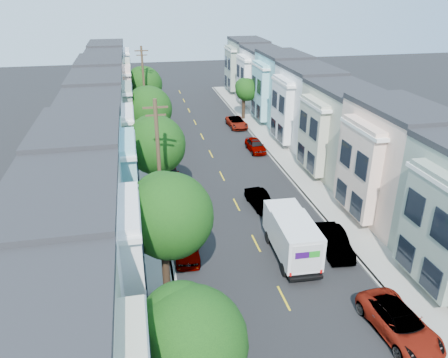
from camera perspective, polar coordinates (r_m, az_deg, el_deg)
The scene contains 26 objects.
ground at distance 31.11m, azimuth 4.19°, elevation -8.39°, with size 160.00×160.00×0.00m, color black.
road_slab at distance 44.12m, azimuth -1.03°, elevation 1.92°, with size 12.00×70.00×0.02m, color black.
curb_left at distance 43.48m, azimuth -8.89°, elevation 1.36°, with size 0.30×70.00×0.15m, color gray.
curb_right at distance 45.52m, azimuth 6.48°, elevation 2.57°, with size 0.30×70.00×0.15m, color gray.
sidewalk_left at distance 43.45m, azimuth -10.60°, elevation 1.22°, with size 2.60×70.00×0.15m, color gray.
sidewalk_right at distance 45.93m, azimuth 8.02°, elevation 2.68°, with size 2.60×70.00×0.15m, color gray.
centerline at distance 44.13m, azimuth -1.03°, elevation 1.91°, with size 0.12×70.00×0.01m, color gold.
townhouse_row_left at distance 43.64m, azimuth -15.57°, elevation 0.71°, with size 5.00×70.00×8.50m, color #B9B99F.
townhouse_row_right at distance 47.32m, azimuth 12.37°, elevation 2.90°, with size 5.00×70.00×8.50m, color #B9B99F.
tree_a at distance 17.55m, azimuth -4.67°, elevation -20.62°, with size 4.36×4.36×6.56m.
tree_b at distance 23.39m, azimuth -7.32°, elevation -4.87°, with size 4.70×4.70×7.81m.
tree_c at distance 34.60m, azimuth -9.06°, elevation 4.37°, with size 4.70×4.70×7.54m.
tree_d at distance 45.22m, azimuth -9.90°, elevation 8.93°, with size 4.70×4.70×7.47m.
tree_e at distance 58.24m, azimuth -10.51°, elevation 12.00°, with size 4.70×4.70×7.21m.
tree_far_r at distance 58.51m, azimuth 2.89°, elevation 11.52°, with size 2.99×2.99×5.49m.
utility_pole_near at distance 29.53m, azimuth -8.42°, elevation 0.86°, with size 1.60×0.26×10.00m.
utility_pole_far at distance 54.40m, azimuth -10.38°, elevation 11.51°, with size 1.60×0.26×10.00m.
fedex_truck at distance 29.20m, azimuth 8.83°, elevation -7.23°, with size 2.34×6.09×2.92m.
lead_sedan at distance 35.64m, azimuth 4.70°, elevation -2.74°, with size 1.33×3.77×1.26m, color black.
parked_left_b at distance 23.32m, azimuth -2.19°, elevation -19.24°, with size 1.45×4.11×1.37m, color black.
parked_left_c at distance 29.41m, azimuth -4.78°, elevation -8.93°, with size 1.61×4.21×1.37m, color #AEBAC5.
parked_left_d at distance 40.83m, azimuth -7.10°, elevation 0.82°, with size 1.56×4.08×1.32m, color #570513.
parked_right_a at distance 25.34m, azimuth 21.95°, elevation -17.07°, with size 2.37×5.14×1.43m, color #4E4E4E.
parked_right_b at distance 30.76m, azimuth 14.16°, elevation -7.96°, with size 1.54×4.37×1.46m, color silver.
parked_right_c at distance 47.59m, azimuth 4.12°, elevation 4.40°, with size 1.58×4.12×1.34m, color black.
parked_right_d at distance 55.78m, azimuth 1.67°, elevation 7.39°, with size 2.09×4.53×1.26m, color black.
Camera 1 is at (-7.51, -25.15, 16.69)m, focal length 35.00 mm.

